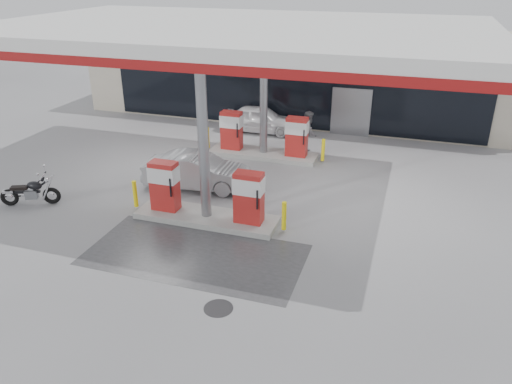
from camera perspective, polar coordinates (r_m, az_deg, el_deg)
ground at (r=14.22m, az=-8.81°, el=-6.75°), size 90.00×90.00×0.00m
wet_patch at (r=14.03m, az=-6.97°, el=-7.10°), size 6.00×3.00×0.00m
drain_cover at (r=12.01m, az=-4.32°, el=-13.10°), size 0.70×0.70×0.01m
store_building at (r=27.79m, az=5.88°, el=13.53°), size 22.00×8.22×4.00m
canopy at (r=16.87m, az=-2.21°, el=17.62°), size 16.00×10.02×5.51m
pump_island_near at (r=15.47m, az=-5.74°, el=-0.85°), size 5.14×1.30×1.78m
pump_island_far at (r=20.68m, az=0.86°, el=6.00°), size 5.14×1.30×1.78m
parked_motorcycle at (r=18.11m, az=-24.32°, el=-0.04°), size 1.83×1.00×1.00m
sedan_white at (r=23.86m, az=0.51°, el=8.34°), size 3.64×1.53×1.23m
attendant at (r=21.15m, az=6.04°, el=6.82°), size 0.73×0.91×1.80m
hatchback_silver at (r=17.82m, az=-6.73°, el=2.37°), size 3.92×1.73×1.25m
parked_car_left at (r=29.69m, az=-13.18°, el=11.10°), size 4.89×2.59×1.35m
parked_car_right at (r=25.65m, az=17.42°, el=8.14°), size 3.96×2.46×1.02m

